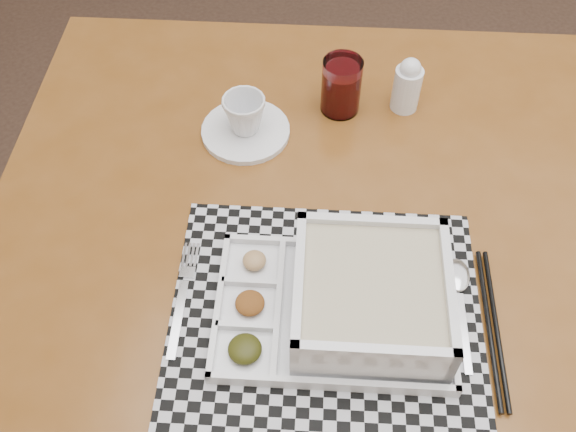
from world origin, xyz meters
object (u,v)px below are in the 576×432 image
object	(u,v)px
serving_tray	(360,300)
juice_glass	(341,88)
dining_table	(319,268)
cup	(244,114)
creamer_bottle	(407,85)

from	to	relation	value
serving_tray	juice_glass	xyz separation A→B (m)	(-0.05, 0.41, 0.01)
dining_table	cup	distance (m)	0.28
juice_glass	creamer_bottle	bearing A→B (deg)	8.00
dining_table	serving_tray	world-z (taller)	serving_tray
serving_tray	juice_glass	world-z (taller)	juice_glass
cup	serving_tray	bearing A→B (deg)	-54.27
dining_table	juice_glass	bearing A→B (deg)	87.78
serving_tray	creamer_bottle	bearing A→B (deg)	81.55
serving_tray	creamer_bottle	distance (m)	0.43
serving_tray	juice_glass	bearing A→B (deg)	96.91
juice_glass	serving_tray	bearing A→B (deg)	-83.09
serving_tray	creamer_bottle	xyz separation A→B (m)	(0.06, 0.42, 0.01)
cup	juice_glass	size ratio (longest dim) A/B	0.71
dining_table	creamer_bottle	xyz separation A→B (m)	(0.12, 0.30, 0.13)
dining_table	serving_tray	size ratio (longest dim) A/B	3.28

